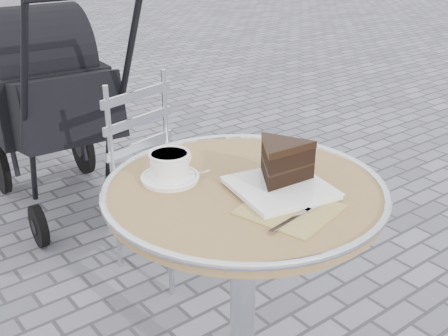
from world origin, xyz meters
TOP-DOWN VIEW (x-y plane):
  - cafe_table at (0.00, 0.00)m, footprint 0.72×0.72m
  - cappuccino_set at (-0.12, 0.15)m, footprint 0.17×0.15m
  - cake_plate_set at (0.07, -0.06)m, footprint 0.32×0.35m
  - bistro_chair at (0.22, 0.84)m, footprint 0.42×0.42m
  - baby_stroller at (0.11, 1.62)m, footprint 0.56×1.10m

SIDE VIEW (x-z plane):
  - bistro_chair at x=0.22m, z-range 0.09..0.88m
  - baby_stroller at x=0.11m, z-range -0.06..1.06m
  - cafe_table at x=0.00m, z-range 0.20..0.94m
  - cappuccino_set at x=-0.12m, z-range 0.73..0.80m
  - cake_plate_set at x=0.07m, z-range 0.73..0.85m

